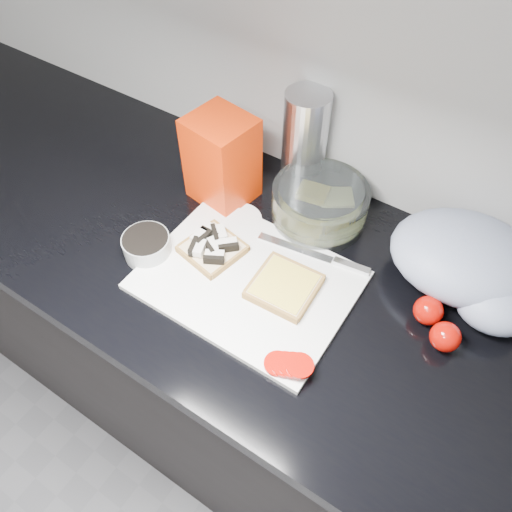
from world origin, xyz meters
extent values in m
cube|color=#B0B0AE|center=(0.00, 1.50, 1.25)|extent=(3.50, 0.02, 2.50)
cube|color=black|center=(0.00, 1.20, 0.43)|extent=(3.50, 0.60, 0.86)
cube|color=black|center=(0.00, 1.20, 0.88)|extent=(3.50, 0.64, 0.04)
cube|color=white|center=(-0.07, 1.15, 0.91)|extent=(0.40, 0.30, 0.01)
cube|color=#CAB58E|center=(-0.17, 1.17, 0.92)|extent=(0.13, 0.13, 0.01)
cube|color=silver|center=(-0.19, 1.20, 0.93)|extent=(0.04, 0.02, 0.01)
cube|color=black|center=(-0.19, 1.20, 0.93)|extent=(0.04, 0.01, 0.02)
cube|color=silver|center=(-0.17, 1.20, 0.94)|extent=(0.04, 0.04, 0.01)
cube|color=black|center=(-0.17, 1.20, 0.94)|extent=(0.04, 0.03, 0.02)
cube|color=silver|center=(-0.14, 1.18, 0.93)|extent=(0.04, 0.04, 0.01)
cube|color=black|center=(-0.14, 1.18, 0.93)|extent=(0.04, 0.03, 0.02)
cube|color=silver|center=(-0.20, 1.17, 0.94)|extent=(0.03, 0.04, 0.01)
cube|color=black|center=(-0.20, 1.17, 0.94)|extent=(0.01, 0.04, 0.02)
cube|color=silver|center=(-0.16, 1.17, 0.93)|extent=(0.04, 0.04, 0.01)
cube|color=black|center=(-0.16, 1.17, 0.93)|extent=(0.04, 0.03, 0.02)
cube|color=silver|center=(-0.15, 1.14, 0.94)|extent=(0.04, 0.04, 0.01)
cube|color=black|center=(-0.15, 1.14, 0.94)|extent=(0.04, 0.03, 0.02)
cube|color=silver|center=(-0.18, 1.14, 0.94)|extent=(0.03, 0.04, 0.01)
cube|color=black|center=(-0.18, 1.14, 0.94)|extent=(0.02, 0.04, 0.02)
cube|color=#CAB58E|center=(0.00, 1.16, 0.92)|extent=(0.12, 0.12, 0.02)
cube|color=yellow|center=(0.00, 1.16, 0.93)|extent=(0.11, 0.11, 0.00)
cylinder|color=#AF0C04|center=(0.08, 1.02, 0.91)|extent=(0.06, 0.06, 0.01)
cylinder|color=#AF0C04|center=(0.09, 1.03, 0.92)|extent=(0.06, 0.06, 0.01)
cylinder|color=#AF0C04|center=(0.10, 1.03, 0.92)|extent=(0.05, 0.05, 0.01)
cylinder|color=#AF0C04|center=(0.11, 1.04, 0.93)|extent=(0.05, 0.05, 0.01)
cube|color=silver|center=(-0.03, 1.26, 0.91)|extent=(0.16, 0.04, 0.00)
cube|color=silver|center=(0.09, 1.28, 0.92)|extent=(0.08, 0.03, 0.01)
cylinder|color=#A2A7A7|center=(-0.28, 1.10, 0.92)|extent=(0.10, 0.10, 0.05)
cylinder|color=black|center=(-0.28, 1.10, 0.94)|extent=(0.09, 0.09, 0.01)
cylinder|color=white|center=(-0.18, 1.28, 0.90)|extent=(0.11, 0.11, 0.01)
cylinder|color=silver|center=(-0.04, 1.38, 0.94)|extent=(0.20, 0.20, 0.08)
cube|color=yellow|center=(-0.05, 1.37, 0.93)|extent=(0.07, 0.06, 0.05)
cube|color=#EEEA8E|center=(-0.01, 1.39, 0.92)|extent=(0.09, 0.08, 0.02)
cube|color=red|center=(-0.25, 1.33, 1.00)|extent=(0.14, 0.14, 0.20)
cylinder|color=#BABABF|center=(-0.13, 1.46, 1.02)|extent=(0.10, 0.10, 0.23)
ellipsoid|color=#949EB6|center=(0.27, 1.38, 0.96)|extent=(0.32, 0.28, 0.12)
ellipsoid|color=#949EB6|center=(0.35, 1.32, 0.94)|extent=(0.16, 0.14, 0.09)
sphere|color=#AF0C04|center=(0.25, 1.26, 0.93)|extent=(0.05, 0.05, 0.05)
sphere|color=#AF0C04|center=(0.30, 1.22, 0.93)|extent=(0.05, 0.05, 0.05)
camera|label=1|loc=(0.26, 0.67, 1.69)|focal=35.00mm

